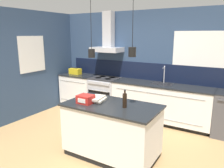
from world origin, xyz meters
TOP-DOWN VIEW (x-y plane):
  - ground_plane at (0.00, 0.00)m, footprint 16.00×16.00m
  - wall_back at (-0.06, 2.00)m, footprint 5.60×2.33m
  - wall_left at (-2.43, 0.70)m, footprint 0.08×3.80m
  - counter_run_left at (-1.86, 1.69)m, footprint 1.02×0.64m
  - counter_run_sink at (0.54, 1.69)m, footprint 2.31×0.64m
  - oven_range at (-0.98, 1.69)m, footprint 0.75×0.66m
  - kitchen_island at (0.32, -0.16)m, footprint 1.56×0.86m
  - bottle_on_island at (0.57, -0.18)m, footprint 0.07×0.07m
  - book_stack at (0.03, -0.14)m, footprint 0.29×0.37m
  - red_supply_box at (-0.09, -0.31)m, footprint 0.25×0.22m
  - yellow_toolbox at (-2.00, 1.69)m, footprint 0.34×0.18m

SIDE VIEW (x-z plane):
  - ground_plane at x=0.00m, z-range 0.00..0.00m
  - oven_range at x=-0.98m, z-range 0.00..0.91m
  - kitchen_island at x=0.32m, z-range 0.00..0.91m
  - counter_run_left at x=-1.86m, z-range 0.01..0.92m
  - counter_run_sink at x=0.54m, z-range -0.19..1.12m
  - book_stack at x=0.03m, z-range 0.91..0.99m
  - red_supply_box at x=-0.09m, z-range 0.91..1.05m
  - yellow_toolbox at x=-2.00m, z-range 0.90..1.09m
  - bottle_on_island at x=0.57m, z-range 0.88..1.17m
  - wall_left at x=-2.43m, z-range 0.00..2.60m
  - wall_back at x=-0.06m, z-range 0.05..2.65m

